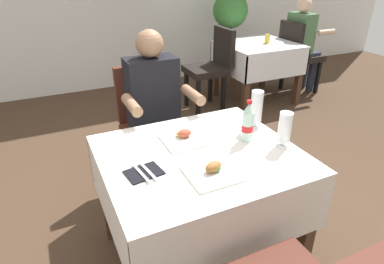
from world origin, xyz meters
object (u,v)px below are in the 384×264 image
background_table_tumbler (267,39)px  plate_near_camera (212,171)px  beer_glass_middle (256,109)px  plate_far_diner (183,138)px  background_chair_left (212,64)px  napkin_cutlery_set (144,172)px  chair_far_diner_seat (151,123)px  potted_plant_corner (229,30)px  background_patron (303,41)px  main_dining_table (200,180)px  seated_diner_far (156,109)px  beer_glass_left (285,128)px  background_dining_table (257,58)px  cola_bottle_primary (248,123)px  background_chair_right (298,53)px

background_table_tumbler → plate_near_camera: bearing=-131.4°
plate_near_camera → beer_glass_middle: bearing=35.3°
plate_far_diner → background_chair_left: background_chair_left is taller
beer_glass_middle → napkin_cutlery_set: (-0.78, -0.19, -0.12)m
chair_far_diner_seat → beer_glass_middle: (0.45, -0.71, 0.31)m
napkin_cutlery_set → potted_plant_corner: bearing=52.7°
background_patron → potted_plant_corner: potted_plant_corner is taller
main_dining_table → seated_diner_far: (0.01, 0.74, 0.14)m
plate_far_diner → potted_plant_corner: potted_plant_corner is taller
main_dining_table → napkin_cutlery_set: bearing=-170.4°
plate_near_camera → beer_glass_left: 0.50m
napkin_cutlery_set → background_table_tumbler: (2.29, 2.11, 0.05)m
background_patron → background_table_tumbler: size_ratio=11.45×
main_dining_table → background_dining_table: same height
main_dining_table → plate_far_diner: bearing=97.4°
beer_glass_left → potted_plant_corner: bearing=64.3°
chair_far_diner_seat → beer_glass_middle: 0.89m
plate_near_camera → napkin_cutlery_set: (-0.30, 0.15, -0.01)m
cola_bottle_primary → background_patron: background_patron is taller
chair_far_diner_seat → beer_glass_left: bearing=-65.4°
beer_glass_left → background_table_tumbler: (1.51, 2.18, -0.06)m
background_chair_right → background_patron: (0.05, 0.00, 0.16)m
beer_glass_left → cola_bottle_primary: size_ratio=0.82×
chair_far_diner_seat → background_chair_left: (1.20, 1.25, 0.00)m
background_dining_table → background_patron: 0.73m
background_dining_table → potted_plant_corner: bearing=88.9°
background_chair_right → background_table_tumbler: background_chair_right is taller
background_dining_table → background_table_tumbler: size_ratio=8.27×
napkin_cutlery_set → background_dining_table: size_ratio=0.21×
seated_diner_far → napkin_cutlery_set: 0.86m
main_dining_table → background_dining_table: 2.80m
beer_glass_left → background_chair_left: size_ratio=0.21×
seated_diner_far → cola_bottle_primary: seated_diner_far is taller
seated_diner_far → background_chair_right: seated_diner_far is taller
cola_bottle_primary → background_dining_table: size_ratio=0.27×
napkin_cutlery_set → cola_bottle_primary: bearing=6.6°
seated_diner_far → background_dining_table: seated_diner_far is taller
main_dining_table → plate_near_camera: (-0.03, -0.20, 0.19)m
background_dining_table → main_dining_table: bearing=-131.7°
seated_diner_far → beer_glass_left: 0.98m
background_patron → background_chair_right: bearing=180.0°
beer_glass_middle → napkin_cutlery_set: beer_glass_middle is taller
beer_glass_left → background_chair_left: 2.36m
background_chair_left → main_dining_table: bearing=-119.8°
beer_glass_middle → potted_plant_corner: (1.43, 2.70, -0.07)m
seated_diner_far → chair_far_diner_seat: bearing=95.2°
cola_bottle_primary → napkin_cutlery_set: size_ratio=1.26×
napkin_cutlery_set → background_chair_left: 2.65m
beer_glass_left → seated_diner_far: bearing=116.8°
main_dining_table → cola_bottle_primary: cola_bottle_primary is taller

